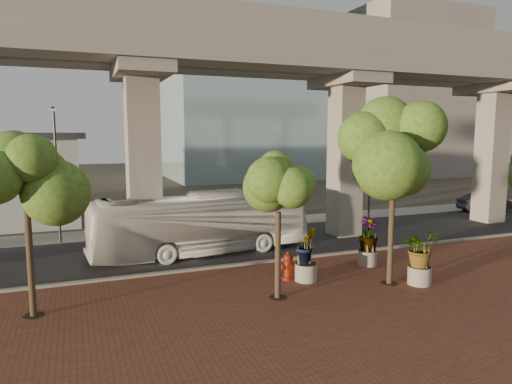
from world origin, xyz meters
name	(u,v)px	position (x,y,z in m)	size (l,w,h in m)	color
ground	(267,252)	(0.00, 0.00, 0.00)	(160.00, 160.00, 0.00)	#363127
brick_plaza	(352,303)	(0.00, -8.00, 0.03)	(70.00, 13.00, 0.06)	brown
asphalt_road	(253,243)	(0.00, 2.00, 0.02)	(90.00, 8.00, 0.04)	black
curb_strip	(283,260)	(0.00, -2.00, 0.08)	(70.00, 0.25, 0.16)	gray
far_sidewalk	(224,225)	(0.00, 7.50, 0.03)	(90.00, 3.00, 0.06)	gray
transit_viaduct	(253,114)	(0.00, 2.00, 7.29)	(72.00, 5.60, 12.40)	gray
midrise_block	(403,96)	(38.00, 36.00, 12.00)	(18.00, 16.00, 24.00)	gray
transit_bus	(202,224)	(-3.30, 0.87, 1.58)	(2.66, 11.33, 3.16)	white
parked_car	(484,203)	(21.35, 5.27, 0.71)	(1.49, 4.29, 1.41)	black
fire_hydrant	(288,266)	(-1.03, -4.72, 0.64)	(0.60, 0.54, 1.20)	#65180B
planter_front	(421,251)	(3.73, -7.28, 1.47)	(2.11, 2.11, 2.33)	#A8A598
planter_right	(368,236)	(3.40, -4.15, 1.46)	(2.17, 2.17, 2.32)	#9F988F
planter_left	(306,248)	(-0.40, -5.13, 1.45)	(2.08, 2.08, 2.29)	#ABA69A
street_tree_far_west	(25,179)	(-10.79, -5.03, 4.73)	(3.63, 3.63, 6.35)	#453827
street_tree_near_west	(278,188)	(-2.34, -6.54, 4.22)	(3.06, 3.06, 5.58)	#453827
street_tree_near_east	(394,153)	(2.64, -6.75, 5.46)	(4.38, 4.38, 7.41)	#453827
streetlamp_west	(56,166)	(-10.20, 6.06, 4.45)	(0.38, 1.10, 7.62)	#2C2B30
streetlamp_east	(371,159)	(11.15, 6.48, 4.36)	(0.37, 1.08, 7.46)	#2D2E33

